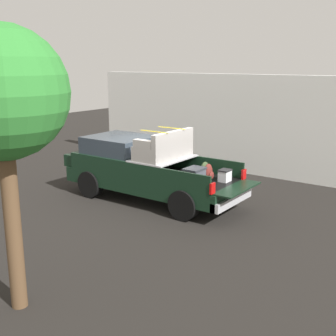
# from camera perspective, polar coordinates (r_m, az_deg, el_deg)

# --- Properties ---
(ground_plane) EXTENTS (40.00, 40.00, 0.00)m
(ground_plane) POSITION_cam_1_polar(r_m,az_deg,el_deg) (13.51, -2.07, -4.18)
(ground_plane) COLOR black
(pickup_truck) EXTENTS (6.05, 2.06, 2.23)m
(pickup_truck) POSITION_cam_1_polar(r_m,az_deg,el_deg) (13.47, -3.33, 0.02)
(pickup_truck) COLOR black
(pickup_truck) RESTS_ON ground_plane
(building_facade) EXTENTS (11.91, 0.36, 3.69)m
(building_facade) POSITION_cam_1_polar(r_m,az_deg,el_deg) (17.18, 7.38, 5.90)
(building_facade) COLOR white
(building_facade) RESTS_ON ground_plane
(tree_background) EXTENTS (2.13, 2.13, 4.75)m
(tree_background) POSITION_cam_1_polar(r_m,az_deg,el_deg) (7.35, -20.87, 8.78)
(tree_background) COLOR brown
(tree_background) RESTS_ON ground_plane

